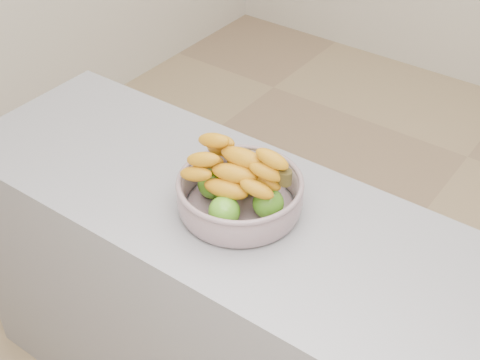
% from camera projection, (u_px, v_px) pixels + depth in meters
% --- Properties ---
extents(ground, '(4.00, 4.00, 0.00)m').
position_uv_depth(ground, '(356.00, 299.00, 2.74)').
color(ground, '#9D8560').
rests_on(ground, ground).
extents(counter, '(2.00, 0.60, 0.90)m').
position_uv_depth(counter, '(266.00, 334.00, 2.03)').
color(counter, gray).
rests_on(counter, ground).
extents(fruit_bowl, '(0.34, 0.34, 0.20)m').
position_uv_depth(fruit_bowl, '(240.00, 191.00, 1.76)').
color(fruit_bowl, '#A3B5C3').
rests_on(fruit_bowl, counter).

